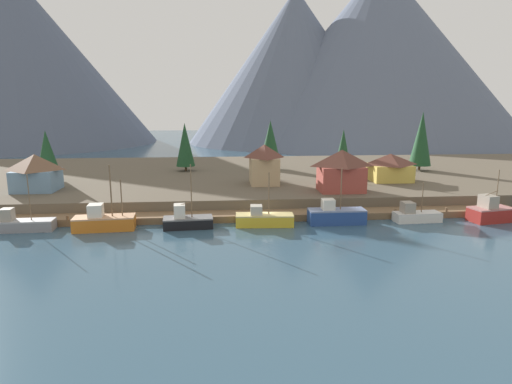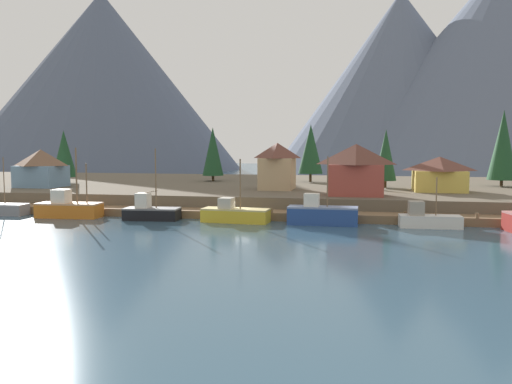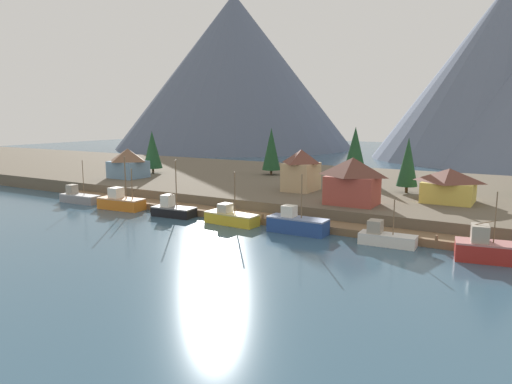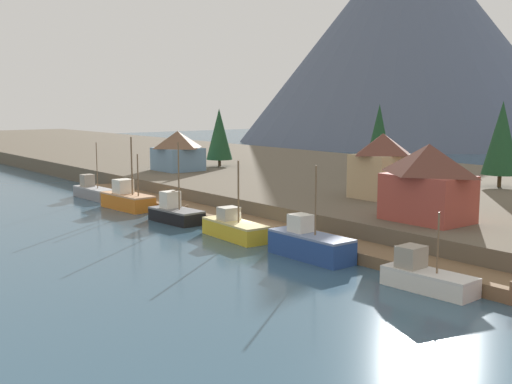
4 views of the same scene
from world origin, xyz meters
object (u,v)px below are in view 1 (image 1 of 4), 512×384
object	(u,v)px
fishing_boat_orange	(103,221)
house_red	(341,170)
fishing_boat_yellow	(264,219)
conifer_near_left	(47,153)
conifer_mid_right	(421,139)
fishing_boat_white	(415,215)
fishing_boat_red	(490,212)
house_tan	(264,164)
fishing_boat_blue	(336,215)
conifer_back_left	(270,141)
house_blue	(36,172)
fishing_boat_grey	(22,224)
conifer_near_right	(343,150)
conifer_mid_left	(185,145)
house_yellow	(390,167)
fishing_boat_black	(187,220)

from	to	relation	value
fishing_boat_orange	house_red	xyz separation A→B (m)	(36.56, 11.51, 4.90)
fishing_boat_yellow	house_red	size ratio (longest dim) A/B	1.08
conifer_near_left	conifer_mid_right	bearing A→B (deg)	5.86
house_red	conifer_near_left	world-z (taller)	conifer_near_left
fishing_boat_yellow	fishing_boat_white	world-z (taller)	fishing_boat_yellow
fishing_boat_red	house_tan	xyz separation A→B (m)	(-31.54, 19.84, 4.85)
fishing_boat_orange	conifer_mid_right	world-z (taller)	conifer_mid_right
fishing_boat_blue	conifer_mid_right	xyz separation A→B (m)	(27.59, 32.88, 8.24)
fishing_boat_red	conifer_back_left	distance (m)	48.42
house_blue	house_red	bearing A→B (deg)	-5.62
fishing_boat_grey	fishing_boat_blue	distance (m)	43.90
conifer_near_right	conifer_mid_left	xyz separation A→B (m)	(-32.27, 10.09, 0.42)
fishing_boat_blue	fishing_boat_red	distance (m)	23.05
house_tan	conifer_near_right	xyz separation A→B (m)	(16.73, 7.18, 1.63)
fishing_boat_yellow	house_yellow	size ratio (longest dim) A/B	1.08
house_yellow	conifer_mid_left	size ratio (longest dim) A/B	0.74
house_red	conifer_back_left	world-z (taller)	conifer_back_left
fishing_boat_red	conifer_near_right	size ratio (longest dim) A/B	0.81
conifer_mid_left	fishing_boat_blue	bearing A→B (deg)	-56.53
fishing_boat_blue	conifer_near_right	xyz separation A→B (m)	(8.23, 26.27, 6.62)
conifer_near_right	conifer_mid_right	xyz separation A→B (m)	(19.36, 6.61, 1.62)
fishing_boat_grey	fishing_boat_red	size ratio (longest dim) A/B	1.05
house_yellow	conifer_near_right	size ratio (longest dim) A/B	0.81
fishing_boat_orange	fishing_boat_blue	distance (m)	32.84
fishing_boat_yellow	fishing_boat_red	xyz separation A→B (m)	(33.59, -0.52, 0.39)
house_blue	conifer_back_left	world-z (taller)	conifer_back_left
fishing_boat_black	house_blue	distance (m)	31.46
fishing_boat_orange	conifer_back_left	distance (m)	47.88
conifer_near_left	fishing_boat_blue	bearing A→B (deg)	-27.05
house_blue	house_yellow	world-z (taller)	house_blue
fishing_boat_yellow	house_blue	distance (m)	40.96
fishing_boat_blue	house_red	distance (m)	12.66
fishing_boat_red	house_tan	bearing A→B (deg)	137.92
fishing_boat_yellow	conifer_mid_left	distance (m)	39.67
fishing_boat_yellow	house_tan	size ratio (longest dim) A/B	1.14
house_blue	fishing_boat_blue	bearing A→B (deg)	-18.66
fishing_boat_blue	fishing_boat_orange	bearing A→B (deg)	-179.14
fishing_boat_black	conifer_back_left	xyz separation A→B (m)	(16.26, 38.27, 7.71)
house_red	conifer_mid_left	bearing A→B (deg)	137.67
house_yellow	conifer_mid_right	size ratio (longest dim) A/B	0.60
fishing_boat_grey	fishing_boat_red	bearing A→B (deg)	-2.81
house_tan	conifer_near_left	world-z (taller)	conifer_near_left
fishing_boat_black	conifer_back_left	size ratio (longest dim) A/B	0.82
fishing_boat_grey	conifer_mid_right	xyz separation A→B (m)	(71.49, 32.88, 8.52)
fishing_boat_orange	house_blue	world-z (taller)	fishing_boat_orange
fishing_boat_yellow	fishing_boat_red	size ratio (longest dim) A/B	1.08
fishing_boat_yellow	conifer_mid_left	bearing A→B (deg)	113.76
conifer_mid_left	conifer_back_left	bearing A→B (deg)	4.68
fishing_boat_orange	conifer_near_right	bearing A→B (deg)	28.84
fishing_boat_white	house_blue	distance (m)	62.12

